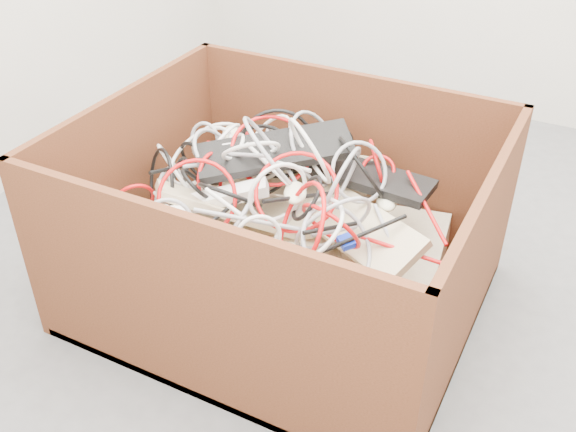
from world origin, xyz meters
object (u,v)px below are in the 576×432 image
at_px(cardboard_box, 281,258).
at_px(power_strip_left, 222,197).
at_px(power_strip_right, 184,241).
at_px(vga_plug, 347,242).

distance_m(cardboard_box, power_strip_left, 0.27).
distance_m(power_strip_right, vga_plug, 0.44).
bearing_deg(power_strip_left, cardboard_box, -3.97).
bearing_deg(power_strip_right, power_strip_left, 138.60).
xyz_separation_m(power_strip_left, power_strip_right, (0.01, -0.21, -0.02)).
bearing_deg(cardboard_box, power_strip_left, -156.96).
distance_m(power_strip_left, vga_plug, 0.40).
bearing_deg(power_strip_left, vga_plug, -29.12).
relative_size(power_strip_left, vga_plug, 6.17).
distance_m(cardboard_box, power_strip_right, 0.37).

